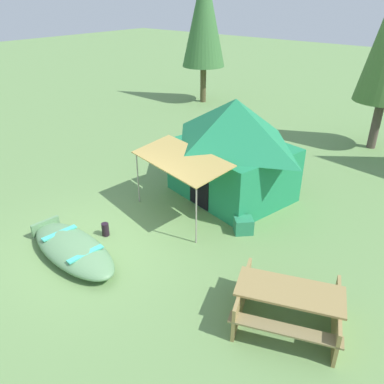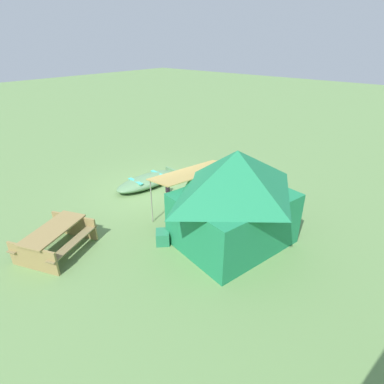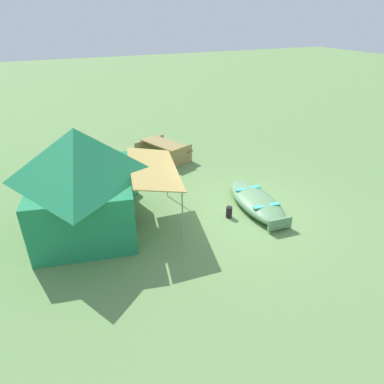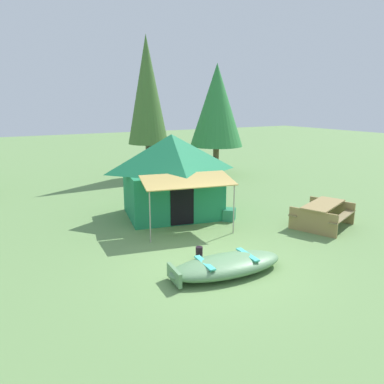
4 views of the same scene
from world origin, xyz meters
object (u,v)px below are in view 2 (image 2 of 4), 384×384
Objects in this scene: canvas_cabin_tent at (234,197)px; picnic_table at (55,237)px; cooler_box at (163,237)px; fuel_can at (168,188)px; beached_rowboat at (148,181)px.

picnic_table is (3.57, -3.45, -0.98)m from canvas_cabin_tent.
cooler_box is at bearing -46.92° from canvas_cabin_tent.
fuel_can is at bearing -138.04° from cooler_box.
canvas_cabin_tent is 1.90× the size of picnic_table.
fuel_can is (-2.51, -2.25, -0.03)m from cooler_box.
beached_rowboat is 5.00m from canvas_cabin_tent.
picnic_table is at bearing 3.40° from fuel_can.
canvas_cabin_tent is 12.98× the size of fuel_can.
beached_rowboat is at bearing -83.48° from fuel_can.
beached_rowboat is 1.02m from fuel_can.
cooler_box is 3.37m from fuel_can.
canvas_cabin_tent is 2.38m from cooler_box.
beached_rowboat is 1.28× the size of picnic_table.
cooler_box is at bearing 138.03° from picnic_table.
fuel_can is at bearing -176.60° from picnic_table.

